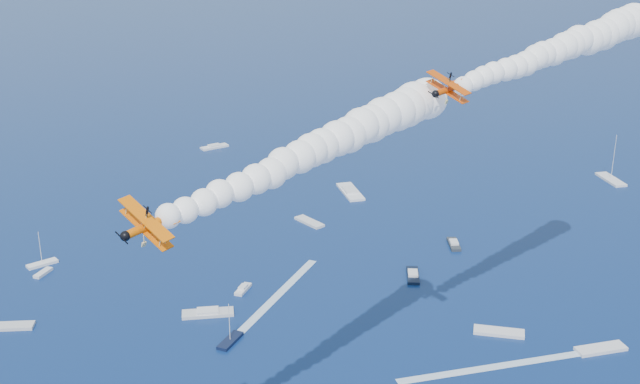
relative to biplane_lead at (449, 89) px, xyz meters
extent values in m
cube|color=silver|center=(40.91, 20.19, -59.30)|extent=(10.67, 4.47, 0.70)
cube|color=#292F37|center=(26.85, 73.20, -59.30)|extent=(3.43, 8.05, 0.70)
cube|color=black|center=(-32.19, 34.18, -59.30)|extent=(5.84, 7.44, 0.70)
cube|color=silver|center=(-28.22, 56.31, -59.30)|extent=(4.37, 6.09, 0.70)
cube|color=white|center=(-75.89, 76.95, -59.30)|extent=(7.52, 5.74, 0.70)
cube|color=silver|center=(-77.62, 46.85, -59.30)|extent=(9.98, 3.83, 0.70)
cube|color=silver|center=(-7.83, 93.32, -59.30)|extent=(7.64, 9.76, 0.70)
cube|color=black|center=(11.96, 57.45, -59.30)|extent=(4.54, 9.18, 0.70)
cube|color=white|center=(89.94, 113.16, -59.30)|extent=(4.74, 12.62, 0.70)
cube|color=silver|center=(23.07, 29.48, -59.30)|extent=(10.85, 6.75, 0.70)
cube|color=white|center=(-31.61, 165.07, -59.30)|extent=(10.21, 6.96, 0.70)
cube|color=silver|center=(-36.43, 46.30, -59.30)|extent=(11.11, 3.63, 0.70)
cube|color=white|center=(7.47, 114.48, -59.30)|extent=(6.33, 15.20, 0.70)
cube|color=silver|center=(-74.87, 71.80, -59.30)|extent=(4.08, 5.63, 0.70)
cube|color=white|center=(16.89, 17.44, -59.62)|extent=(37.98, 6.32, 0.04)
cube|color=white|center=(-20.25, 53.43, -59.62)|extent=(21.73, 33.35, 0.04)
camera|label=1|loc=(-35.61, -112.50, 28.40)|focal=46.27mm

